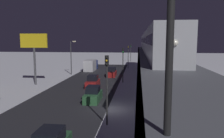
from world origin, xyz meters
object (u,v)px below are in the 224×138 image
(sedan_red, at_px, (112,73))
(box_truck, at_px, (91,65))
(subway_train, at_px, (151,42))
(rail_signal, at_px, (171,6))
(traffic_light_near, at_px, (107,80))
(traffic_light_mid, at_px, (123,60))
(traffic_light_distant, at_px, (131,50))
(sedan_red_2, at_px, (93,82))
(traffic_light_far, at_px, (128,53))
(commercial_billboard, at_px, (34,46))
(sedan_green_2, at_px, (93,95))

(sedan_red, relative_size, box_truck, 0.56)
(subway_train, relative_size, rail_signal, 13.87)
(traffic_light_near, distance_m, traffic_light_mid, 21.13)
(traffic_light_mid, bearing_deg, traffic_light_distant, -90.00)
(subway_train, height_order, traffic_light_mid, subway_train)
(box_truck, xyz_separation_m, traffic_light_mid, (-9.50, 16.21, 2.85))
(rail_signal, relative_size, traffic_light_near, 0.62)
(sedan_red_2, bearing_deg, rail_signal, -75.47)
(traffic_light_far, height_order, commercial_billboard, commercial_billboard)
(sedan_green_2, height_order, traffic_light_near, traffic_light_near)
(box_truck, height_order, traffic_light_distant, traffic_light_distant)
(sedan_green_2, xyz_separation_m, box_truck, (6.60, -29.51, 0.55))
(rail_signal, height_order, box_truck, rail_signal)
(traffic_light_mid, relative_size, commercial_billboard, 0.72)
(box_truck, bearing_deg, subway_train, 136.93)
(sedan_green_2, bearing_deg, traffic_light_mid, 77.69)
(sedan_red_2, distance_m, box_truck, 21.43)
(sedan_green_2, xyz_separation_m, traffic_light_far, (-2.90, -34.43, 3.40))
(rail_signal, xyz_separation_m, traffic_light_near, (3.41, -14.84, -4.21))
(subway_train, height_order, traffic_light_distant, subway_train)
(traffic_light_distant, xyz_separation_m, commercial_billboard, (15.14, 46.11, 2.63))
(sedan_red, bearing_deg, rail_signal, -81.60)
(rail_signal, xyz_separation_m, traffic_light_far, (3.41, -57.10, -4.21))
(rail_signal, bearing_deg, traffic_light_far, -86.58)
(sedan_red_2, distance_m, traffic_light_mid, 7.45)
(traffic_light_mid, relative_size, traffic_light_distant, 1.00)
(sedan_green_2, distance_m, traffic_light_distant, 55.74)
(box_truck, distance_m, commercial_billboard, 21.54)
(rail_signal, distance_m, box_truck, 54.21)
(sedan_red_2, height_order, traffic_light_near, traffic_light_near)
(traffic_light_mid, bearing_deg, traffic_light_far, -90.00)
(traffic_light_far, xyz_separation_m, traffic_light_distant, (0.00, -21.13, 0.00))
(sedan_green_2, bearing_deg, subway_train, 62.76)
(rail_signal, xyz_separation_m, traffic_light_distant, (3.41, -78.23, -4.21))
(traffic_light_far, bearing_deg, sedan_red_2, 79.68)
(traffic_light_mid, bearing_deg, sedan_green_2, 77.69)
(subway_train, height_order, traffic_light_far, subway_train)
(traffic_light_near, bearing_deg, sedan_green_2, -69.70)
(rail_signal, relative_size, sedan_red_2, 0.97)
(sedan_red, distance_m, commercial_billboard, 17.28)
(sedan_green_2, bearing_deg, sedan_red_2, 101.79)
(traffic_light_far, relative_size, commercial_billboard, 0.72)
(traffic_light_distant, height_order, commercial_billboard, commercial_billboard)
(sedan_green_2, relative_size, traffic_light_mid, 0.65)
(sedan_red, relative_size, traffic_light_distant, 0.65)
(sedan_red, bearing_deg, traffic_light_near, -84.07)
(subway_train, relative_size, sedan_red, 13.28)
(traffic_light_near, distance_m, commercial_billboard, 23.13)
(sedan_red_2, height_order, traffic_light_mid, traffic_light_mid)
(traffic_light_mid, distance_m, commercial_billboard, 15.84)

